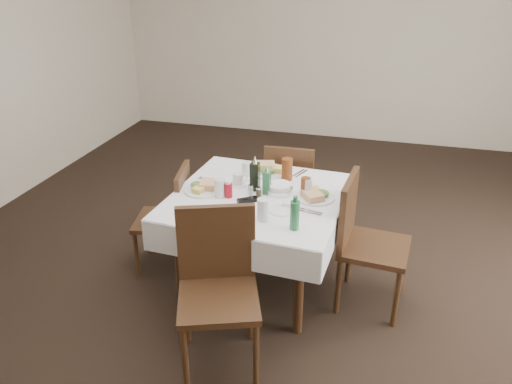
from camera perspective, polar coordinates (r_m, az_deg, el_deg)
ground_plane at (r=4.00m, az=2.91°, el=-9.80°), size 7.00×7.00×0.00m
room_shell at (r=3.31m, az=3.58°, el=15.10°), size 6.04×7.04×2.80m
dining_table at (r=3.58m, az=0.20°, el=-1.62°), size 1.27×1.27×0.76m
chair_north at (r=4.33m, az=3.91°, el=0.82°), size 0.43×0.43×0.88m
chair_south at (r=3.02m, az=-4.40°, el=-9.78°), size 0.60×0.60×0.99m
chair_east at (r=3.55m, az=12.04°, el=-4.82°), size 0.50×0.50×0.96m
chair_west at (r=3.94m, az=-9.57°, el=-2.34°), size 0.48×0.48×0.86m
meal_north at (r=3.90m, az=1.39°, el=2.59°), size 0.31×0.31×0.07m
meal_south at (r=3.21m, az=-2.33°, el=-2.83°), size 0.24×0.24×0.05m
meal_east at (r=3.51m, az=6.80°, el=-0.38°), size 0.28×0.28×0.06m
meal_west at (r=3.62m, az=-6.05°, el=0.54°), size 0.28×0.28×0.06m
side_plate_a at (r=3.81m, az=-1.30°, el=1.69°), size 0.14×0.14×0.01m
side_plate_b at (r=3.32m, az=2.99°, el=-2.11°), size 0.17×0.17×0.01m
water_n at (r=3.83m, az=-1.15°, el=2.62°), size 0.06×0.06×0.11m
water_s at (r=3.19m, az=0.83°, el=-2.02°), size 0.08×0.08×0.15m
water_e at (r=3.52m, az=5.82°, el=0.54°), size 0.07×0.07×0.14m
water_w at (r=3.50m, az=-4.16°, el=0.46°), size 0.07×0.07×0.13m
iced_tea_a at (r=3.76m, az=3.57°, el=2.61°), size 0.08×0.08×0.17m
iced_tea_b at (r=3.51m, az=5.67°, el=0.57°), size 0.07×0.07×0.14m
bread_basket at (r=3.58m, az=2.66°, el=0.43°), size 0.19×0.19×0.06m
oil_cruet_dark at (r=3.58m, az=-0.12°, el=1.91°), size 0.06×0.06×0.26m
oil_cruet_green at (r=3.53m, az=1.24°, el=1.17°), size 0.05×0.05×0.21m
ketchup_bottle at (r=3.50m, az=-3.18°, el=0.28°), size 0.06×0.06×0.12m
salt_shaker at (r=3.52m, az=-0.63°, el=0.21°), size 0.04×0.04×0.08m
pepper_shaker at (r=3.49m, az=0.30°, el=-0.07°), size 0.04×0.04×0.08m
coffee_mug at (r=3.68m, az=-2.03°, el=1.39°), size 0.13×0.13×0.09m
sunglasses at (r=3.43m, az=-1.00°, el=-0.95°), size 0.14×0.12×0.03m
green_bottle at (r=3.08m, az=4.46°, el=-2.62°), size 0.06×0.06×0.22m
sugar_caddy at (r=3.37m, az=3.68°, el=-1.49°), size 0.08×0.04×0.04m
cutlery_n at (r=3.90m, az=5.06°, el=2.14°), size 0.10×0.18×0.01m
cutlery_s at (r=3.21m, az=-4.64°, el=-3.25°), size 0.12×0.20×0.01m
cutlery_e at (r=3.33m, az=6.05°, el=-2.25°), size 0.19×0.09×0.01m
cutlery_w at (r=3.79m, az=-5.59°, el=1.38°), size 0.17×0.09×0.01m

